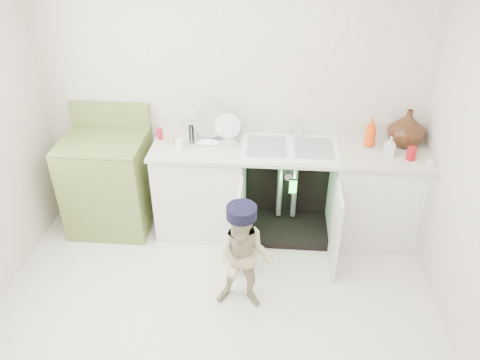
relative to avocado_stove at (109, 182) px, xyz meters
The scene contains 5 objects.
ground 1.70m from the avocado_stove, 46.38° to the right, with size 3.50×3.50×0.00m, color silver.
room_shell 1.81m from the avocado_stove, 46.38° to the right, with size 6.00×5.50×1.26m.
counter_run 1.71m from the avocado_stove, ahead, with size 2.44×1.02×1.23m.
avocado_stove is the anchor object (origin of this frame).
repair_worker 1.65m from the avocado_stove, 35.48° to the right, with size 0.63×0.84×0.93m.
Camera 1 is at (0.40, -2.43, 2.84)m, focal length 35.00 mm.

